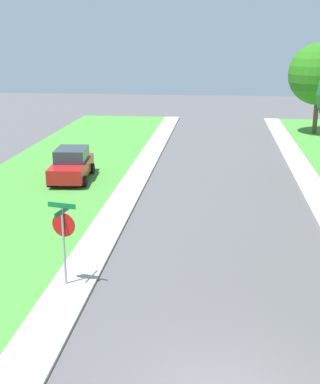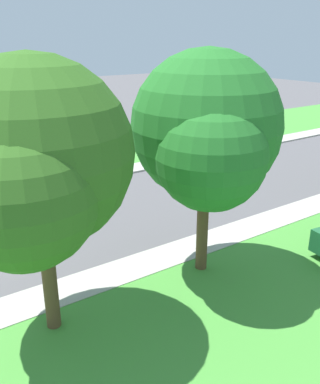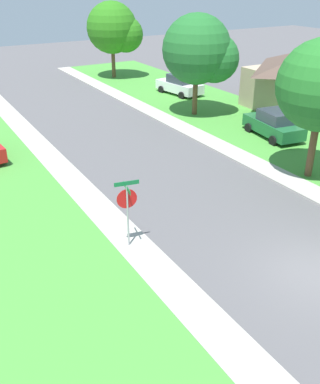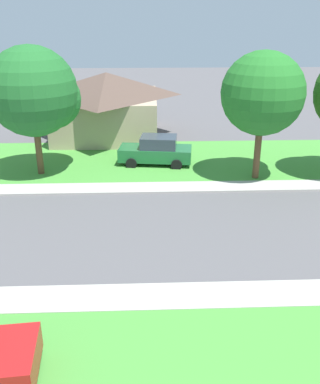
{
  "view_description": "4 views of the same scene",
  "coord_description": "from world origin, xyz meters",
  "px_view_note": "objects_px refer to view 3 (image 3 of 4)",
  "views": [
    {
      "loc": [
        -0.28,
        -9.51,
        7.58
      ],
      "look_at": [
        -2.58,
        10.72,
        1.4
      ],
      "focal_mm": 48.24,
      "sensor_mm": 36.0,
      "label": 1
    },
    {
      "loc": [
        14.92,
        -1.9,
        7.06
      ],
      "look_at": [
        2.37,
        6.82,
        1.4
      ],
      "focal_mm": 39.27,
      "sensor_mm": 36.0,
      "label": 2
    },
    {
      "loc": [
        -10.92,
        -7.92,
        9.33
      ],
      "look_at": [
        -2.91,
        5.82,
        1.4
      ],
      "focal_mm": 41.01,
      "sensor_mm": 36.0,
      "label": 3
    },
    {
      "loc": [
        -16.1,
        12.1,
        8.42
      ],
      "look_at": [
        0.84,
        11.43,
        1.4
      ],
      "focal_mm": 40.13,
      "sensor_mm": 36.0,
      "label": 4
    }
  ],
  "objects_px": {
    "stop_sign_far_corner": "(127,203)",
    "house_right_setback": "(316,78)",
    "tree_sidewalk_far": "(201,52)",
    "car_green_driveway_right": "(274,124)",
    "tree_sidewalk_mid": "(115,29)",
    "car_white_near_corner": "(180,85)"
  },
  "relations": [
    {
      "from": "car_white_near_corner",
      "to": "tree_sidewalk_far",
      "type": "relative_size",
      "value": 0.64
    },
    {
      "from": "stop_sign_far_corner",
      "to": "car_green_driveway_right",
      "type": "xyz_separation_m",
      "value": [
        13.48,
        6.54,
        -1.01
      ]
    },
    {
      "from": "car_white_near_corner",
      "to": "stop_sign_far_corner",
      "type": "bearing_deg",
      "value": -127.28
    },
    {
      "from": "stop_sign_far_corner",
      "to": "car_white_near_corner",
      "type": "bearing_deg",
      "value": 52.72
    },
    {
      "from": "car_green_driveway_right",
      "to": "stop_sign_far_corner",
      "type": "bearing_deg",
      "value": -154.11
    },
    {
      "from": "house_right_setback",
      "to": "car_white_near_corner",
      "type": "bearing_deg",
      "value": 125.51
    },
    {
      "from": "stop_sign_far_corner",
      "to": "tree_sidewalk_far",
      "type": "height_order",
      "value": "tree_sidewalk_far"
    },
    {
      "from": "car_white_near_corner",
      "to": "tree_sidewalk_far",
      "type": "bearing_deg",
      "value": -109.37
    },
    {
      "from": "tree_sidewalk_far",
      "to": "tree_sidewalk_mid",
      "type": "relative_size",
      "value": 0.99
    },
    {
      "from": "stop_sign_far_corner",
      "to": "tree_sidewalk_far",
      "type": "xyz_separation_m",
      "value": [
        12.25,
        12.95,
        2.62
      ]
    },
    {
      "from": "stop_sign_far_corner",
      "to": "house_right_setback",
      "type": "xyz_separation_m",
      "value": [
        20.61,
        9.93,
        0.49
      ]
    },
    {
      "from": "car_green_driveway_right",
      "to": "tree_sidewalk_far",
      "type": "height_order",
      "value": "tree_sidewalk_far"
    },
    {
      "from": "car_green_driveway_right",
      "to": "house_right_setback",
      "type": "relative_size",
      "value": 0.49
    },
    {
      "from": "car_white_near_corner",
      "to": "house_right_setback",
      "type": "height_order",
      "value": "house_right_setback"
    },
    {
      "from": "tree_sidewalk_mid",
      "to": "tree_sidewalk_far",
      "type": "bearing_deg",
      "value": -91.2
    },
    {
      "from": "tree_sidewalk_far",
      "to": "car_green_driveway_right",
      "type": "bearing_deg",
      "value": -79.1
    },
    {
      "from": "stop_sign_far_corner",
      "to": "car_white_near_corner",
      "type": "relative_size",
      "value": 0.61
    },
    {
      "from": "car_green_driveway_right",
      "to": "house_right_setback",
      "type": "height_order",
      "value": "house_right_setback"
    },
    {
      "from": "car_white_near_corner",
      "to": "car_green_driveway_right",
      "type": "bearing_deg",
      "value": -93.81
    },
    {
      "from": "stop_sign_far_corner",
      "to": "tree_sidewalk_mid",
      "type": "bearing_deg",
      "value": 65.54
    },
    {
      "from": "tree_sidewalk_far",
      "to": "tree_sidewalk_mid",
      "type": "xyz_separation_m",
      "value": [
        0.31,
        14.65,
        0.08
      ]
    },
    {
      "from": "house_right_setback",
      "to": "tree_sidewalk_mid",
      "type": "bearing_deg",
      "value": 114.5
    }
  ]
}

